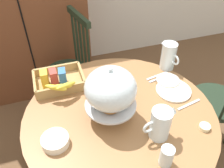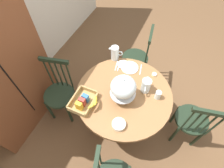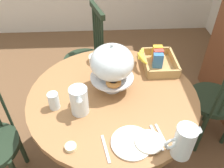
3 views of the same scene
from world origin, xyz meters
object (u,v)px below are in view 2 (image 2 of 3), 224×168
object	(u,v)px
windsor_chair_far_side	(60,93)
cereal_basket	(84,102)
butter_dish	(154,74)
china_plate_large	(130,68)
china_plate_small	(123,64)
orange_juice_pitcher	(115,54)
windsor_chair_facing_door	(137,58)
dining_table	(123,103)
milk_pitcher	(146,86)
drinking_glass	(158,95)
cereal_bowl	(119,124)
windsor_chair_by_cabinet	(192,121)
pastry_stand_with_dome	(123,87)

from	to	relation	value
windsor_chair_far_side	cereal_basket	bearing A→B (deg)	-104.20
butter_dish	china_plate_large	bearing A→B (deg)	92.50
china_plate_small	butter_dish	bearing A→B (deg)	-88.98
butter_dish	cereal_basket	bearing A→B (deg)	140.08
windsor_chair_far_side	orange_juice_pitcher	world-z (taller)	windsor_chair_far_side
china_plate_small	butter_dish	distance (m)	0.41
windsor_chair_facing_door	china_plate_small	size ratio (longest dim) A/B	6.50
cereal_basket	windsor_chair_facing_door	bearing A→B (deg)	-11.58
dining_table	windsor_chair_far_side	size ratio (longest dim) A/B	1.13
dining_table	milk_pitcher	bearing A→B (deg)	-55.14
drinking_glass	butter_dish	xyz separation A→B (m)	(0.30, 0.12, -0.04)
windsor_chair_facing_door	orange_juice_pitcher	world-z (taller)	windsor_chair_facing_door
windsor_chair_facing_door	china_plate_large	xyz separation A→B (m)	(-0.46, -0.03, 0.29)
china_plate_small	butter_dish	world-z (taller)	same
dining_table	cereal_bowl	distance (m)	0.47
windsor_chair_by_cabinet	cereal_bowl	world-z (taller)	windsor_chair_by_cabinet
windsor_chair_facing_door	butter_dish	distance (m)	0.64
orange_juice_pitcher	china_plate_large	size ratio (longest dim) A/B	0.88
pastry_stand_with_dome	china_plate_small	size ratio (longest dim) A/B	2.29
dining_table	cereal_basket	xyz separation A→B (m)	(-0.30, 0.34, 0.28)
drinking_glass	windsor_chair_facing_door	bearing A→B (deg)	32.20
orange_juice_pitcher	cereal_bowl	bearing A→B (deg)	-154.10
dining_table	pastry_stand_with_dome	distance (m)	0.44
cereal_basket	windsor_chair_far_side	bearing A→B (deg)	75.80
pastry_stand_with_dome	milk_pitcher	size ratio (longest dim) A/B	1.83
windsor_chair_by_cabinet	china_plate_large	xyz separation A→B (m)	(0.24, 0.92, 0.29)
drinking_glass	china_plate_small	bearing A→B (deg)	61.07
windsor_chair_facing_door	pastry_stand_with_dome	size ratio (longest dim) A/B	2.83
milk_pitcher	drinking_glass	bearing A→B (deg)	-104.59
pastry_stand_with_dome	windsor_chair_far_side	bearing A→B (deg)	98.12
cereal_bowl	butter_dish	world-z (taller)	cereal_bowl
windsor_chair_by_cabinet	windsor_chair_facing_door	xyz separation A→B (m)	(0.70, 0.95, 0.00)
pastry_stand_with_dome	cereal_basket	distance (m)	0.45
china_plate_large	china_plate_small	xyz separation A→B (m)	(0.01, 0.09, 0.01)
dining_table	pastry_stand_with_dome	xyz separation A→B (m)	(-0.06, -0.00, 0.43)
windsor_chair_facing_door	dining_table	bearing A→B (deg)	-172.57
windsor_chair_far_side	orange_juice_pitcher	size ratio (longest dim) A/B	5.03
dining_table	windsor_chair_by_cabinet	distance (m)	0.85
windsor_chair_by_cabinet	cereal_bowl	distance (m)	0.96
cereal_basket	dining_table	bearing A→B (deg)	-49.04
pastry_stand_with_dome	china_plate_large	distance (m)	0.49
cereal_basket	butter_dish	bearing A→B (deg)	-39.92
china_plate_large	butter_dish	bearing A→B (deg)	-87.50
windsor_chair_facing_door	windsor_chair_far_side	bearing A→B (deg)	144.65
orange_juice_pitcher	china_plate_large	distance (m)	0.26
china_plate_small	dining_table	bearing A→B (deg)	-156.88
pastry_stand_with_dome	butter_dish	size ratio (longest dim) A/B	5.73
pastry_stand_with_dome	cereal_basket	bearing A→B (deg)	125.01
windsor_chair_far_side	dining_table	bearing A→B (deg)	-78.13
cereal_bowl	orange_juice_pitcher	bearing A→B (deg)	25.90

